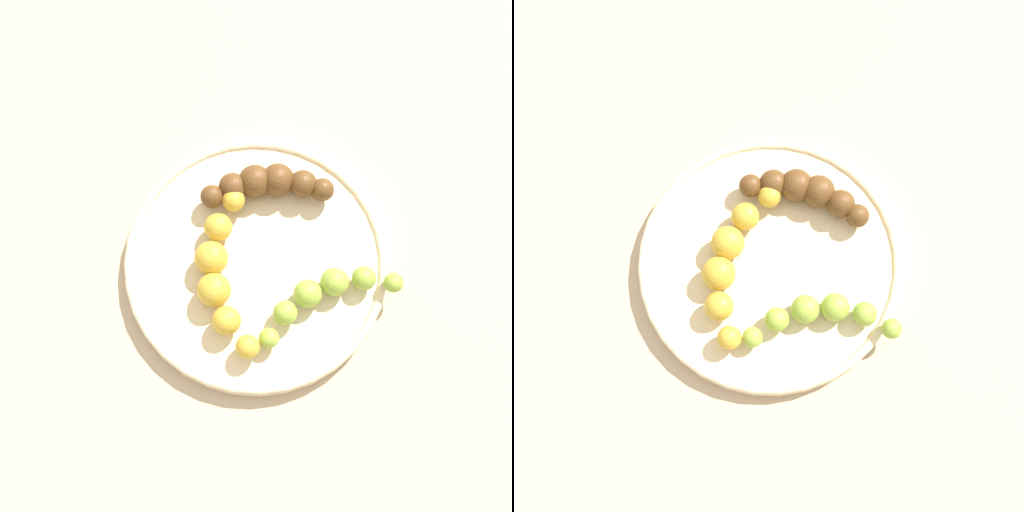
{
  "view_description": "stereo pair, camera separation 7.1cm",
  "coord_description": "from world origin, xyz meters",
  "views": [
    {
      "loc": [
        0.17,
        0.11,
        0.72
      ],
      "look_at": [
        0.0,
        0.0,
        0.04
      ],
      "focal_mm": 46.76,
      "sensor_mm": 36.0,
      "label": 1
    },
    {
      "loc": [
        0.12,
        0.16,
        0.72
      ],
      "look_at": [
        0.0,
        0.0,
        0.04
      ],
      "focal_mm": 46.76,
      "sensor_mm": 36.0,
      "label": 2
    }
  ],
  "objects": [
    {
      "name": "fruit_bowl",
      "position": [
        0.0,
        0.0,
        0.01
      ],
      "size": [
        0.29,
        0.29,
        0.02
      ],
      "color": "beige",
      "rests_on": "ground_plane"
    },
    {
      "name": "banana_overripe",
      "position": [
        -0.08,
        -0.03,
        0.04
      ],
      "size": [
        0.1,
        0.12,
        0.04
      ],
      "rotation": [
        0.0,
        0.0,
        3.77
      ],
      "color": "#593819",
      "rests_on": "fruit_bowl"
    },
    {
      "name": "ground_plane",
      "position": [
        0.0,
        0.0,
        0.0
      ],
      "size": [
        2.4,
        2.4,
        0.0
      ],
      "primitive_type": "plane",
      "color": "tan"
    },
    {
      "name": "banana_spotted",
      "position": [
        0.04,
        -0.02,
        0.04
      ],
      "size": [
        0.15,
        0.12,
        0.04
      ],
      "rotation": [
        0.0,
        0.0,
        5.37
      ],
      "color": "gold",
      "rests_on": "fruit_bowl"
    },
    {
      "name": "banana_green",
      "position": [
        -0.0,
        0.08,
        0.03
      ],
      "size": [
        0.14,
        0.1,
        0.03
      ],
      "rotation": [
        0.0,
        0.0,
        4.12
      ],
      "color": "#8CAD38",
      "rests_on": "fruit_bowl"
    }
  ]
}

